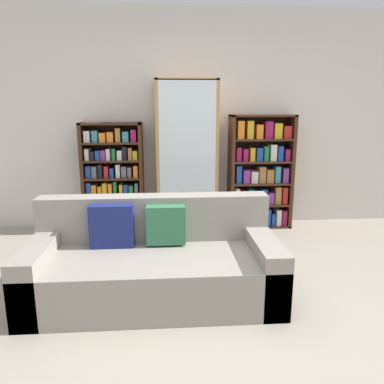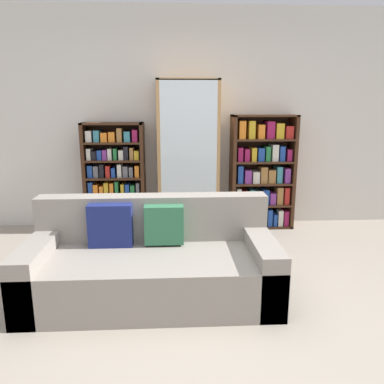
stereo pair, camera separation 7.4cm
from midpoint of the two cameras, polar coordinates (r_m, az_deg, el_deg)
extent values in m
plane|color=gray|center=(2.82, 2.70, -19.95)|extent=(16.00, 16.00, 0.00)
cube|color=beige|center=(4.81, -0.09, 10.92)|extent=(7.06, 0.06, 2.70)
cube|color=gray|center=(3.11, -5.39, -12.58)|extent=(1.97, 0.89, 0.38)
cube|color=gray|center=(3.28, -5.31, -3.85)|extent=(1.97, 0.20, 0.39)
cube|color=gray|center=(3.24, -21.57, -11.19)|extent=(0.20, 0.89, 0.50)
cube|color=gray|center=(3.17, 11.12, -11.05)|extent=(0.20, 0.89, 0.50)
cube|color=navy|center=(3.17, -11.67, -5.02)|extent=(0.36, 0.12, 0.36)
cube|color=#2D6B47|center=(3.13, -3.60, -4.98)|extent=(0.32, 0.12, 0.32)
cube|color=#3D2314|center=(4.78, -15.35, 2.17)|extent=(0.04, 0.32, 1.33)
cube|color=#3D2314|center=(4.68, -6.99, 2.32)|extent=(0.04, 0.32, 1.33)
cube|color=#3D2314|center=(4.64, -11.58, 10.20)|extent=(0.74, 0.32, 0.02)
cube|color=#3D2314|center=(4.88, -10.87, -5.30)|extent=(0.74, 0.32, 0.02)
cube|color=#3D2314|center=(4.87, -10.97, 2.60)|extent=(0.74, 0.01, 1.33)
cube|color=#3D2314|center=(4.82, -10.99, -2.75)|extent=(0.66, 0.32, 0.02)
cube|color=#3D2314|center=(4.76, -11.10, -0.27)|extent=(0.66, 0.32, 0.02)
cube|color=#3D2314|center=(4.72, -11.21, 2.25)|extent=(0.66, 0.32, 0.02)
cube|color=#3D2314|center=(4.68, -11.33, 4.82)|extent=(0.66, 0.32, 0.02)
cube|color=#3D2314|center=(4.66, -11.45, 7.43)|extent=(0.66, 0.32, 0.02)
cube|color=#237038|center=(4.89, -13.94, -4.34)|extent=(0.09, 0.24, 0.15)
cube|color=#1E4293|center=(4.87, -12.40, -4.42)|extent=(0.08, 0.24, 0.14)
cube|color=#AD231E|center=(4.85, -10.96, -4.30)|extent=(0.09, 0.24, 0.16)
cube|color=beige|center=(4.83, -9.39, -4.41)|extent=(0.10, 0.24, 0.14)
cube|color=orange|center=(4.82, -7.94, -4.48)|extent=(0.11, 0.24, 0.13)
cube|color=black|center=(4.83, -14.41, -1.83)|extent=(0.04, 0.24, 0.15)
cube|color=#1E4293|center=(4.82, -13.70, -1.84)|extent=(0.05, 0.24, 0.14)
cube|color=#AD231E|center=(4.81, -12.95, -2.02)|extent=(0.04, 0.24, 0.11)
cube|color=#1E4293|center=(4.80, -12.18, -1.83)|extent=(0.05, 0.24, 0.14)
cube|color=gold|center=(4.79, -11.46, -1.95)|extent=(0.04, 0.24, 0.12)
cube|color=#8E1947|center=(4.78, -10.67, -1.83)|extent=(0.04, 0.24, 0.14)
cube|color=#237038|center=(4.77, -9.87, -1.88)|extent=(0.05, 0.24, 0.13)
cube|color=#AD231E|center=(4.76, -9.15, -1.67)|extent=(0.05, 0.24, 0.17)
cube|color=gold|center=(4.76, -8.40, -1.83)|extent=(0.05, 0.24, 0.14)
cube|color=olive|center=(4.76, -7.62, -1.92)|extent=(0.04, 0.24, 0.12)
cube|color=#1E4293|center=(4.78, -14.57, 0.72)|extent=(0.05, 0.24, 0.16)
cube|color=orange|center=(4.77, -13.84, 0.55)|extent=(0.06, 0.24, 0.13)
cube|color=orange|center=(4.76, -13.02, 0.45)|extent=(0.05, 0.24, 0.11)
cube|color=gold|center=(4.75, -12.32, 0.70)|extent=(0.05, 0.24, 0.15)
cube|color=orange|center=(4.74, -11.54, 0.68)|extent=(0.04, 0.24, 0.14)
cube|color=#237038|center=(4.73, -10.82, 0.82)|extent=(0.04, 0.24, 0.17)
cube|color=gold|center=(4.72, -9.98, 0.62)|extent=(0.04, 0.24, 0.13)
cube|color=#1E4293|center=(4.72, -9.28, 0.61)|extent=(0.05, 0.24, 0.13)
cube|color=#237038|center=(4.71, -8.51, 0.55)|extent=(0.05, 0.24, 0.11)
cube|color=#5B5B60|center=(4.70, -7.72, 0.73)|extent=(0.04, 0.24, 0.14)
cube|color=#1E4293|center=(4.74, -14.62, 3.18)|extent=(0.06, 0.24, 0.15)
cube|color=#5B5B60|center=(4.73, -13.79, 3.17)|extent=(0.06, 0.24, 0.14)
cube|color=black|center=(4.72, -12.96, 3.31)|extent=(0.05, 0.24, 0.16)
cube|color=#AD231E|center=(4.70, -12.09, 3.21)|extent=(0.05, 0.24, 0.14)
cube|color=#1E4293|center=(4.70, -11.31, 3.07)|extent=(0.04, 0.24, 0.12)
cube|color=beige|center=(4.68, -10.42, 3.35)|extent=(0.05, 0.24, 0.16)
cube|color=#5B5B60|center=(4.68, -9.55, 3.22)|extent=(0.06, 0.24, 0.13)
cube|color=#5B5B60|center=(4.67, -8.73, 3.17)|extent=(0.05, 0.24, 0.12)
cube|color=orange|center=(4.66, -7.84, 3.29)|extent=(0.05, 0.24, 0.14)
cube|color=beige|center=(4.71, -14.81, 5.68)|extent=(0.05, 0.24, 0.14)
cube|color=black|center=(4.70, -14.09, 5.52)|extent=(0.05, 0.24, 0.11)
cube|color=#1E4293|center=(4.69, -13.29, 5.60)|extent=(0.05, 0.24, 0.11)
cube|color=#7A3384|center=(4.68, -12.54, 5.65)|extent=(0.05, 0.24, 0.12)
cube|color=beige|center=(4.67, -11.81, 5.76)|extent=(0.05, 0.24, 0.14)
cube|color=#237038|center=(4.66, -11.04, 5.79)|extent=(0.04, 0.24, 0.14)
cube|color=beige|center=(4.65, -10.18, 5.69)|extent=(0.06, 0.24, 0.12)
cube|color=black|center=(4.64, -9.46, 5.98)|extent=(0.05, 0.24, 0.16)
cube|color=olive|center=(4.64, -8.64, 5.90)|extent=(0.04, 0.24, 0.14)
cube|color=gold|center=(4.63, -7.90, 5.69)|extent=(0.06, 0.24, 0.11)
cube|color=beige|center=(4.69, -14.81, 8.25)|extent=(0.07, 0.24, 0.13)
cube|color=teal|center=(4.67, -13.71, 8.31)|extent=(0.07, 0.24, 0.14)
cube|color=orange|center=(4.66, -12.65, 8.19)|extent=(0.07, 0.24, 0.11)
cube|color=orange|center=(4.64, -11.53, 8.29)|extent=(0.07, 0.24, 0.12)
cube|color=olive|center=(4.63, -10.42, 8.60)|extent=(0.06, 0.24, 0.16)
cube|color=teal|center=(4.62, -9.29, 8.38)|extent=(0.07, 0.24, 0.12)
cube|color=#8E1947|center=(4.61, -8.15, 8.54)|extent=(0.06, 0.24, 0.14)
cube|color=#AD7F4C|center=(4.61, -4.53, 5.39)|extent=(0.04, 0.36, 1.84)
cube|color=#AD7F4C|center=(4.65, 4.23, 5.45)|extent=(0.04, 0.36, 1.84)
cube|color=#AD7F4C|center=(4.58, -0.14, 16.73)|extent=(0.74, 0.36, 0.02)
cube|color=#AD7F4C|center=(4.82, -0.13, -5.29)|extent=(0.74, 0.36, 0.02)
cube|color=#AD7F4C|center=(4.79, -0.24, 5.71)|extent=(0.74, 0.01, 1.84)
cube|color=silver|center=(4.44, -0.02, 5.13)|extent=(0.66, 0.01, 1.81)
cube|color=#AD7F4C|center=(4.73, -0.13, -1.73)|extent=(0.66, 0.32, 0.02)
cube|color=#AD7F4C|center=(4.67, -0.13, 1.81)|extent=(0.66, 0.32, 0.02)
cube|color=#AD7F4C|center=(4.62, -0.13, 5.44)|extent=(0.66, 0.32, 0.02)
cube|color=#AD7F4C|center=(4.59, -0.13, 9.13)|extent=(0.66, 0.32, 0.02)
cube|color=#AD7F4C|center=(4.58, -0.14, 12.85)|extent=(0.66, 0.32, 0.02)
cylinder|color=silver|center=(4.80, -2.93, -4.83)|extent=(0.01, 0.01, 0.07)
cone|color=silver|center=(4.78, -2.94, -3.96)|extent=(0.09, 0.09, 0.08)
cylinder|color=silver|center=(4.80, -1.06, -4.81)|extent=(0.01, 0.01, 0.07)
cone|color=silver|center=(4.78, -1.06, -3.95)|extent=(0.09, 0.09, 0.08)
cylinder|color=silver|center=(4.83, 0.79, -4.70)|extent=(0.01, 0.01, 0.07)
cone|color=silver|center=(4.81, 0.79, -3.84)|extent=(0.09, 0.09, 0.08)
cylinder|color=silver|center=(4.83, 2.66, -4.72)|extent=(0.01, 0.01, 0.07)
cone|color=silver|center=(4.80, 2.67, -3.86)|extent=(0.09, 0.09, 0.08)
cylinder|color=silver|center=(4.72, -3.29, -1.21)|extent=(0.01, 0.01, 0.07)
cone|color=silver|center=(4.70, -3.30, -0.29)|extent=(0.07, 0.07, 0.09)
cylinder|color=silver|center=(4.72, -2.03, -1.19)|extent=(0.01, 0.01, 0.07)
cone|color=silver|center=(4.70, -2.03, -0.27)|extent=(0.07, 0.07, 0.09)
cylinder|color=silver|center=(4.72, -0.76, -1.18)|extent=(0.01, 0.01, 0.07)
cone|color=silver|center=(4.70, -0.76, -0.26)|extent=(0.07, 0.07, 0.09)
cylinder|color=silver|center=(4.74, 0.49, -1.13)|extent=(0.01, 0.01, 0.07)
cone|color=silver|center=(4.72, 0.49, -0.21)|extent=(0.07, 0.07, 0.09)
cylinder|color=silver|center=(4.75, 1.74, -1.11)|extent=(0.01, 0.01, 0.07)
cone|color=silver|center=(4.73, 1.75, -0.19)|extent=(0.07, 0.07, 0.09)
cylinder|color=silver|center=(4.75, 3.00, -1.10)|extent=(0.01, 0.01, 0.07)
cone|color=silver|center=(4.74, 3.01, -0.18)|extent=(0.07, 0.07, 0.09)
cylinder|color=silver|center=(4.66, -3.21, 2.38)|extent=(0.01, 0.01, 0.07)
cone|color=silver|center=(4.64, -3.22, 3.37)|extent=(0.09, 0.09, 0.09)
cylinder|color=silver|center=(4.64, -1.67, 2.35)|extent=(0.01, 0.01, 0.07)
cone|color=silver|center=(4.62, -1.67, 3.34)|extent=(0.09, 0.09, 0.09)
cylinder|color=silver|center=(4.64, -0.12, 2.36)|extent=(0.01, 0.01, 0.07)
cone|color=silver|center=(4.63, -0.12, 3.35)|extent=(0.09, 0.09, 0.09)
cylinder|color=silver|center=(4.68, 1.39, 2.45)|extent=(0.01, 0.01, 0.07)
cone|color=silver|center=(4.67, 1.39, 3.44)|extent=(0.09, 0.09, 0.09)
cylinder|color=silver|center=(4.66, 2.95, 2.39)|extent=(0.01, 0.01, 0.07)
cone|color=silver|center=(4.65, 2.96, 3.38)|extent=(0.09, 0.09, 0.09)
cylinder|color=silver|center=(4.60, -3.39, 6.10)|extent=(0.01, 0.01, 0.09)
cone|color=silver|center=(4.59, -3.41, 7.32)|extent=(0.07, 0.07, 0.11)
cylinder|color=silver|center=(4.62, -2.09, 6.13)|extent=(0.01, 0.01, 0.09)
cone|color=silver|center=(4.61, -2.10, 7.35)|extent=(0.07, 0.07, 0.11)
cylinder|color=silver|center=(4.59, -0.78, 6.11)|extent=(0.01, 0.01, 0.09)
cone|color=silver|center=(4.58, -0.78, 7.33)|extent=(0.07, 0.07, 0.11)
cylinder|color=silver|center=(4.62, 0.51, 6.15)|extent=(0.01, 0.01, 0.09)
cone|color=silver|center=(4.61, 0.51, 7.37)|extent=(0.07, 0.07, 0.11)
cylinder|color=silver|center=(4.61, 1.82, 6.13)|extent=(0.01, 0.01, 0.09)
cone|color=silver|center=(4.60, 1.83, 7.35)|extent=(0.07, 0.07, 0.11)
cylinder|color=silver|center=(4.64, 3.09, 6.17)|extent=(0.01, 0.01, 0.09)
cone|color=silver|center=(4.63, 3.10, 7.38)|extent=(0.07, 0.07, 0.11)
cylinder|color=silver|center=(4.58, -3.31, 9.79)|extent=(0.01, 0.01, 0.09)
cone|color=silver|center=(4.58, -3.32, 10.99)|extent=(0.09, 0.09, 0.11)
cylinder|color=silver|center=(4.57, -1.72, 9.80)|extent=(0.01, 0.01, 0.09)
cone|color=silver|center=(4.57, -1.73, 11.00)|extent=(0.09, 0.09, 0.11)
cylinder|color=silver|center=(4.60, -0.15, 9.83)|extent=(0.01, 0.01, 0.09)
cone|color=silver|center=(4.60, -0.15, 11.02)|extent=(0.09, 0.09, 0.11)
cylinder|color=silver|center=(4.58, 1.46, 9.81)|extent=(0.01, 0.01, 0.09)
cone|color=silver|center=(4.58, 1.46, 11.01)|extent=(0.09, 0.09, 0.11)
cylinder|color=silver|center=(4.59, 3.04, 9.80)|extent=(0.01, 0.01, 0.09)
cone|color=silver|center=(4.58, 3.05, 11.00)|extent=(0.09, 0.09, 0.11)
cylinder|color=silver|center=(4.56, -2.82, 13.44)|extent=(0.01, 0.01, 0.07)
cone|color=silver|center=(4.56, -2.83, 14.47)|extent=(0.09, 0.09, 0.09)
cylinder|color=silver|center=(4.58, -0.14, 13.46)|extent=(0.01, 0.01, 0.07)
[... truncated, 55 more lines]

